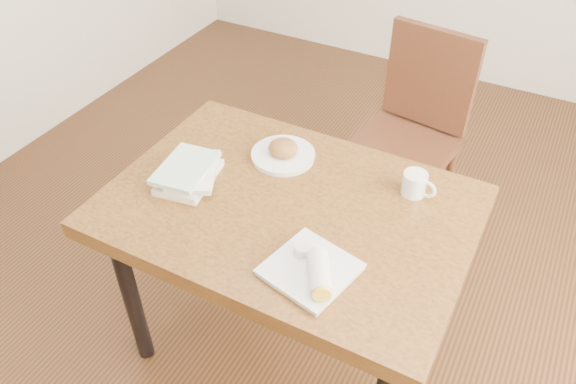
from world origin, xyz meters
The scene contains 7 objects.
ground centered at (0.00, 0.00, -0.01)m, with size 4.00×5.00×0.01m, color #472814.
table centered at (0.00, 0.00, 0.66)m, with size 1.15×0.81×0.75m.
chair_far centered at (0.13, 0.93, 0.55)m, with size 0.48×0.48×0.95m.
plate_scone centered at (-0.13, 0.21, 0.77)m, with size 0.22×0.22×0.07m.
coffee_mug centered at (0.34, 0.24, 0.79)m, with size 0.12×0.08×0.08m.
plate_burrito centered at (0.20, -0.23, 0.77)m, with size 0.27×0.27×0.08m.
book_stack centered at (-0.35, -0.05, 0.78)m, with size 0.23×0.27×0.06m.
Camera 1 is at (0.62, -1.17, 1.94)m, focal length 35.00 mm.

